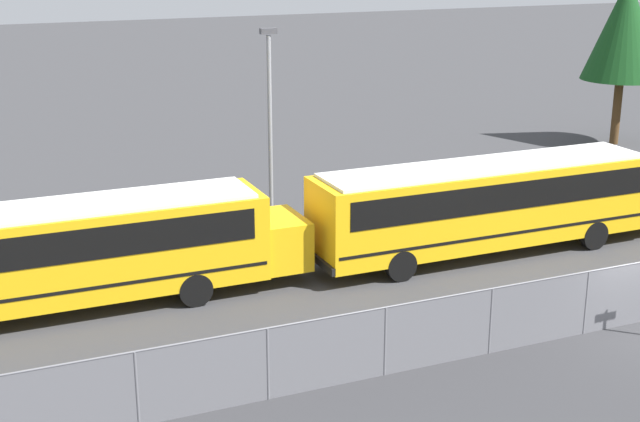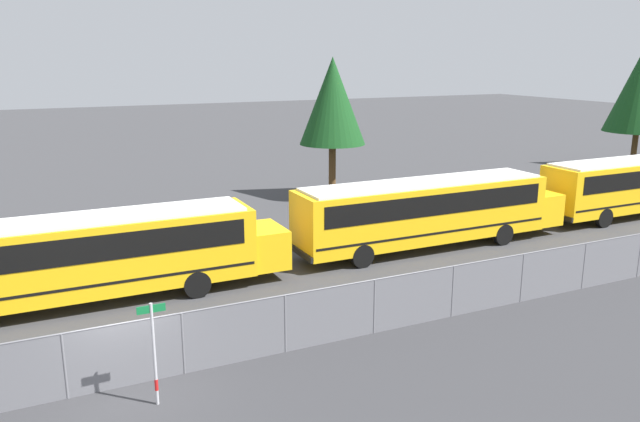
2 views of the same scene
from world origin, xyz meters
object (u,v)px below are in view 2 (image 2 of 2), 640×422
Objects in this scene: school_bus_4 at (429,208)px; tree_1 at (333,101)px; school_bus_3 at (90,252)px; street_sign at (154,351)px.

tree_1 is at bearing 86.37° from school_bus_4.
street_sign is at bearing -84.97° from school_bus_3.
school_bus_3 is 14.62m from school_bus_4.
tree_1 reaches higher than school_bus_3.
tree_1 is (15.34, 11.61, 4.06)m from school_bus_3.
tree_1 reaches higher than street_sign.
street_sign is 24.75m from tree_1.
school_bus_4 is 1.60× the size of tree_1.
street_sign is (-13.93, -8.15, -0.42)m from school_bus_4.
street_sign is (0.69, -7.83, -0.42)m from school_bus_3.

